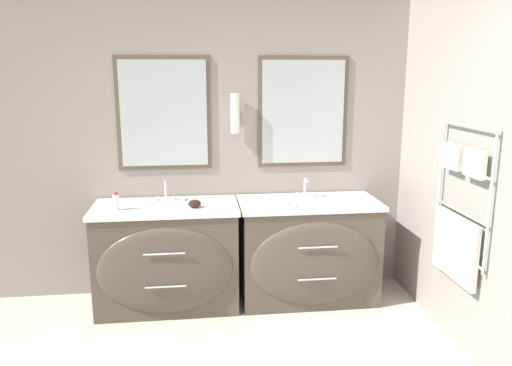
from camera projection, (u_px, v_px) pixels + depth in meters
name	position (u px, v px, depth m)	size (l,w,h in m)	color
wall_back	(219.00, 143.00, 4.29)	(4.86, 0.16, 2.60)	gray
wall_right	(483.00, 169.00, 3.25)	(0.13, 4.42, 2.60)	gray
vanity_left	(167.00, 257.00, 4.07)	(1.17, 0.65, 0.86)	#4C4238
vanity_right	(309.00, 251.00, 4.20)	(1.17, 0.65, 0.86)	#4C4238
faucet_left	(166.00, 192.00, 4.13)	(0.17, 0.11, 0.16)	silver
faucet_right	(305.00, 188.00, 4.27)	(0.17, 0.11, 0.16)	silver
toiletry_bottle	(116.00, 202.00, 3.86)	(0.05, 0.05, 0.15)	silver
amenity_bowl	(195.00, 204.00, 3.94)	(0.10, 0.10, 0.06)	black
soap_dish	(288.00, 204.00, 3.98)	(0.11, 0.08, 0.04)	white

